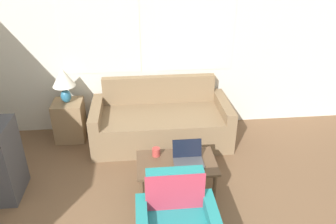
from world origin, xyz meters
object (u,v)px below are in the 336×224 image
Objects in this scene: couch at (161,122)px; cup_navy at (156,152)px; table_lamp at (63,80)px; laptop at (188,157)px; coffee_table at (176,165)px.

couch is 19.82× the size of cup_navy.
table_lamp is 2.06m from laptop.
table_lamp is 0.56× the size of coffee_table.
cup_navy is (-0.22, 0.15, 0.09)m from coffee_table.
couch is 2.15× the size of coffee_table.
couch is 5.81× the size of laptop.
laptop is 0.38m from cup_navy.
cup_navy is at bearing -97.69° from couch.
laptop is at bearing -39.97° from table_lamp.
couch reaches higher than coffee_table.
coffee_table is 2.70× the size of laptop.
table_lamp is 1.52× the size of laptop.
coffee_table is 9.22× the size of cup_navy.
laptop is 3.41× the size of cup_navy.
couch is at bearing 100.91° from laptop.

